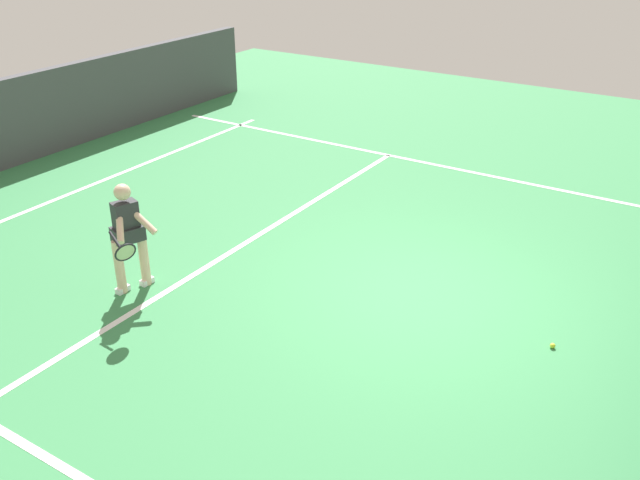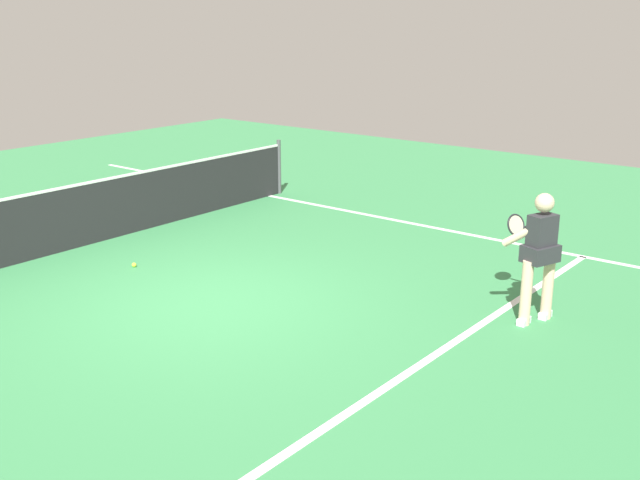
% 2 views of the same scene
% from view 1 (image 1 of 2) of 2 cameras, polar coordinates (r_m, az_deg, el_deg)
% --- Properties ---
extents(ground_plane, '(24.56, 24.56, 0.00)m').
position_cam_1_polar(ground_plane, '(9.66, 8.35, -4.41)').
color(ground_plane, '#38844C').
extents(baseline_marking, '(10.57, 0.10, 0.01)m').
position_cam_1_polar(baseline_marking, '(13.65, -19.12, 3.89)').
color(baseline_marking, white).
rests_on(baseline_marking, ground).
extents(service_line_marking, '(9.57, 0.10, 0.01)m').
position_cam_1_polar(service_line_marking, '(11.03, -5.89, -0.10)').
color(service_line_marking, white).
rests_on(service_line_marking, ground).
extents(sideline_left_marking, '(0.10, 16.89, 0.01)m').
position_cam_1_polar(sideline_left_marking, '(13.77, 16.81, 4.43)').
color(sideline_left_marking, white).
rests_on(sideline_left_marking, ground).
extents(tennis_player, '(0.98, 0.87, 1.55)m').
position_cam_1_polar(tennis_player, '(9.62, -15.44, 0.48)').
color(tennis_player, beige).
rests_on(tennis_player, ground).
extents(tennis_ball_near, '(0.07, 0.07, 0.07)m').
position_cam_1_polar(tennis_ball_near, '(8.93, 18.52, -8.21)').
color(tennis_ball_near, '#D1E533').
rests_on(tennis_ball_near, ground).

